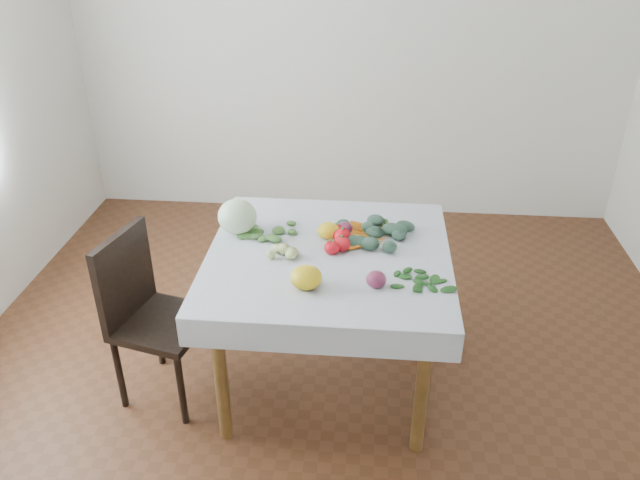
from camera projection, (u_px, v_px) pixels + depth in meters
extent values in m
plane|color=#58311B|center=(328.00, 377.00, 3.27)|extent=(4.00, 4.00, 0.00)
cube|color=silver|center=(351.00, 35.00, 4.35)|extent=(4.00, 0.04, 2.70)
cube|color=brown|center=(329.00, 258.00, 2.91)|extent=(1.00, 1.00, 0.04)
cylinder|color=brown|center=(221.00, 377.00, 2.75)|extent=(0.06, 0.06, 0.71)
cylinder|color=brown|center=(422.00, 389.00, 2.68)|extent=(0.06, 0.06, 0.71)
cylinder|color=brown|center=(256.00, 271.00, 3.51)|extent=(0.06, 0.06, 0.71)
cylinder|color=brown|center=(413.00, 279.00, 3.44)|extent=(0.06, 0.06, 0.71)
cube|color=white|center=(329.00, 253.00, 2.90)|extent=(1.12, 1.12, 0.01)
cube|color=black|center=(163.00, 323.00, 2.98)|extent=(0.48, 0.48, 0.04)
cube|color=black|center=(124.00, 275.00, 2.91)|extent=(0.13, 0.39, 0.43)
cylinder|color=black|center=(120.00, 374.00, 2.99)|extent=(0.03, 0.03, 0.40)
cylinder|color=black|center=(181.00, 390.00, 2.90)|extent=(0.03, 0.03, 0.40)
cylinder|color=black|center=(158.00, 332.00, 3.27)|extent=(0.03, 0.03, 0.40)
cylinder|color=black|center=(216.00, 346.00, 3.17)|extent=(0.03, 0.03, 0.40)
ellipsoid|color=silver|center=(237.00, 216.00, 3.04)|extent=(0.22, 0.22, 0.17)
ellipsoid|color=red|center=(342.00, 236.00, 2.96)|extent=(0.12, 0.12, 0.08)
ellipsoid|color=red|center=(336.00, 231.00, 3.02)|extent=(0.09, 0.09, 0.06)
ellipsoid|color=red|center=(332.00, 248.00, 2.88)|extent=(0.09, 0.09, 0.06)
ellipsoid|color=red|center=(341.00, 244.00, 2.90)|extent=(0.11, 0.11, 0.07)
ellipsoid|color=yellow|center=(329.00, 231.00, 3.01)|extent=(0.13, 0.13, 0.08)
ellipsoid|color=yellow|center=(306.00, 277.00, 2.63)|extent=(0.15, 0.15, 0.10)
ellipsoid|color=#5E1A34|center=(345.00, 228.00, 3.04)|extent=(0.10, 0.10, 0.07)
ellipsoid|color=#5E1A34|center=(376.00, 279.00, 2.63)|extent=(0.09, 0.09, 0.07)
ellipsoid|color=#CFDB7E|center=(284.00, 251.00, 2.87)|extent=(0.05, 0.05, 0.05)
ellipsoid|color=#CFDB7E|center=(279.00, 249.00, 2.89)|extent=(0.05, 0.05, 0.05)
ellipsoid|color=#CFDB7E|center=(280.00, 253.00, 2.85)|extent=(0.05, 0.05, 0.05)
ellipsoid|color=#CFDB7E|center=(291.00, 248.00, 2.89)|extent=(0.05, 0.05, 0.05)
ellipsoid|color=#CFDB7E|center=(268.00, 250.00, 2.88)|extent=(0.05, 0.05, 0.05)
cone|color=orange|center=(369.00, 225.00, 3.11)|extent=(0.18, 0.07, 0.03)
cone|color=orange|center=(369.00, 228.00, 3.08)|extent=(0.18, 0.05, 0.03)
cone|color=orange|center=(369.00, 231.00, 3.06)|extent=(0.18, 0.04, 0.03)
cone|color=orange|center=(368.00, 234.00, 3.03)|extent=(0.18, 0.03, 0.03)
cone|color=orange|center=(368.00, 237.00, 3.01)|extent=(0.18, 0.05, 0.03)
cone|color=orange|center=(368.00, 239.00, 2.98)|extent=(0.18, 0.06, 0.03)
cone|color=orange|center=(368.00, 242.00, 2.96)|extent=(0.18, 0.07, 0.03)
cone|color=orange|center=(368.00, 245.00, 2.93)|extent=(0.18, 0.09, 0.03)
ellipsoid|color=#325241|center=(380.00, 234.00, 3.01)|extent=(0.08, 0.08, 0.05)
ellipsoid|color=#325241|center=(371.00, 230.00, 3.04)|extent=(0.08, 0.08, 0.05)
ellipsoid|color=#325241|center=(373.00, 237.00, 2.99)|extent=(0.08, 0.08, 0.05)
ellipsoid|color=#325241|center=(385.00, 231.00, 3.04)|extent=(0.08, 0.08, 0.05)
ellipsoid|color=#325241|center=(360.00, 232.00, 3.03)|extent=(0.08, 0.08, 0.05)
ellipsoid|color=#325241|center=(386.00, 238.00, 2.97)|extent=(0.08, 0.08, 0.05)
ellipsoid|color=#325241|center=(376.00, 226.00, 3.09)|extent=(0.08, 0.08, 0.05)
ellipsoid|color=#325241|center=(359.00, 238.00, 2.97)|extent=(0.08, 0.08, 0.05)
ellipsoid|color=#325241|center=(399.00, 233.00, 3.02)|extent=(0.08, 0.08, 0.05)
ellipsoid|color=#325241|center=(355.00, 226.00, 3.08)|extent=(0.08, 0.08, 0.05)
ellipsoid|color=#325241|center=(379.00, 244.00, 2.92)|extent=(0.08, 0.08, 0.05)
ellipsoid|color=#325241|center=(392.00, 224.00, 3.10)|extent=(0.08, 0.08, 0.05)
ellipsoid|color=#325241|center=(342.00, 234.00, 3.01)|extent=(0.08, 0.08, 0.05)
ellipsoid|color=#325241|center=(406.00, 241.00, 2.95)|extent=(0.08, 0.08, 0.05)
ellipsoid|color=#1E5A1C|center=(425.00, 279.00, 2.69)|extent=(0.06, 0.04, 0.01)
ellipsoid|color=#1E5A1C|center=(416.00, 278.00, 2.70)|extent=(0.06, 0.04, 0.01)
ellipsoid|color=#1E5A1C|center=(423.00, 283.00, 2.67)|extent=(0.06, 0.04, 0.01)
ellipsoid|color=#1E5A1C|center=(425.00, 276.00, 2.71)|extent=(0.06, 0.04, 0.01)
ellipsoid|color=#1E5A1C|center=(411.00, 280.00, 2.69)|extent=(0.06, 0.04, 0.01)
ellipsoid|color=#1E5A1C|center=(432.00, 282.00, 2.67)|extent=(0.06, 0.04, 0.01)
ellipsoid|color=#1E5A1C|center=(415.00, 274.00, 2.73)|extent=(0.06, 0.04, 0.01)
ellipsoid|color=#1E5A1C|center=(416.00, 286.00, 2.65)|extent=(0.06, 0.04, 0.01)
ellipsoid|color=#1E5A1C|center=(435.00, 277.00, 2.71)|extent=(0.06, 0.04, 0.01)
ellipsoid|color=#1E5A1C|center=(403.00, 276.00, 2.71)|extent=(0.06, 0.04, 0.01)
ellipsoid|color=#1E5A1C|center=(432.00, 287.00, 2.64)|extent=(0.06, 0.04, 0.01)
ellipsoid|color=#1E5A1C|center=(424.00, 270.00, 2.75)|extent=(0.06, 0.04, 0.01)
ellipsoid|color=#1E5A1C|center=(403.00, 285.00, 2.65)|extent=(0.06, 0.04, 0.01)
ellipsoid|color=#1E5A1C|center=(445.00, 282.00, 2.68)|extent=(0.06, 0.04, 0.01)
ellipsoid|color=#1E5A1C|center=(403.00, 270.00, 2.76)|extent=(0.06, 0.04, 0.01)
ellipsoid|color=#1E5A1C|center=(422.00, 292.00, 2.61)|extent=(0.06, 0.04, 0.01)
ellipsoid|color=#4E883E|center=(273.00, 230.00, 3.07)|extent=(0.06, 0.06, 0.03)
ellipsoid|color=#4E883E|center=(266.00, 228.00, 3.08)|extent=(0.06, 0.06, 0.03)
ellipsoid|color=#4E883E|center=(268.00, 232.00, 3.05)|extent=(0.06, 0.06, 0.03)
ellipsoid|color=#4E883E|center=(276.00, 228.00, 3.09)|extent=(0.06, 0.06, 0.03)
ellipsoid|color=#4E883E|center=(259.00, 230.00, 3.07)|extent=(0.06, 0.06, 0.03)
ellipsoid|color=#4E883E|center=(277.00, 233.00, 3.04)|extent=(0.06, 0.06, 0.03)
ellipsoid|color=#4E883E|center=(269.00, 225.00, 3.11)|extent=(0.06, 0.06, 0.03)
ellipsoid|color=#4E883E|center=(259.00, 234.00, 3.03)|extent=(0.06, 0.06, 0.03)
ellipsoid|color=#4E883E|center=(285.00, 229.00, 3.08)|extent=(0.06, 0.06, 0.03)
ellipsoid|color=#4E883E|center=(255.00, 226.00, 3.11)|extent=(0.06, 0.06, 0.03)
ellipsoid|color=#4E883E|center=(273.00, 237.00, 3.00)|extent=(0.06, 0.06, 0.03)
ellipsoid|color=#4E883E|center=(280.00, 223.00, 3.13)|extent=(0.06, 0.06, 0.03)
ellipsoid|color=#4E883E|center=(248.00, 232.00, 3.05)|extent=(0.06, 0.06, 0.03)
ellipsoid|color=#4E883E|center=(291.00, 234.00, 3.03)|extent=(0.06, 0.06, 0.03)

